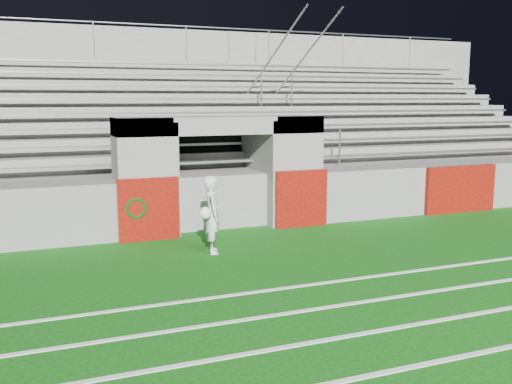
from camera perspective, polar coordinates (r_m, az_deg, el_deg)
name	(u,v)px	position (r m, az deg, el deg)	size (l,w,h in m)	color
ground	(283,269)	(10.27, 2.70, -7.65)	(90.00, 90.00, 0.00)	#0D500D
stadium_structure	(175,149)	(17.46, -8.14, 4.26)	(26.00, 8.48, 5.42)	slate
goalkeeper_with_ball	(212,214)	(11.14, -4.41, -2.25)	(0.57, 0.70, 1.53)	silver
hose_coil	(136,209)	(12.24, -11.95, -1.63)	(0.51, 0.14, 0.51)	#0B390D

